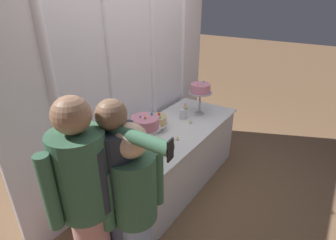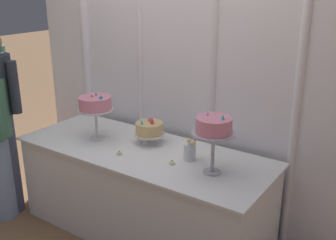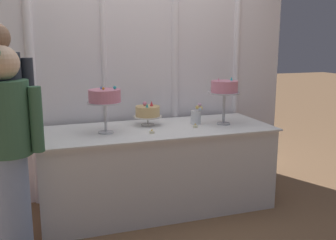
{
  "view_description": "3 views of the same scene",
  "coord_description": "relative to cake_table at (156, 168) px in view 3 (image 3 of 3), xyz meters",
  "views": [
    {
      "loc": [
        -2.21,
        -1.4,
        2.2
      ],
      "look_at": [
        0.02,
        0.12,
        0.89
      ],
      "focal_mm": 28.45,
      "sensor_mm": 36.0,
      "label": 1
    },
    {
      "loc": [
        1.83,
        -2.22,
        2.04
      ],
      "look_at": [
        0.16,
        0.22,
        1.0
      ],
      "focal_mm": 43.25,
      "sensor_mm": 36.0,
      "label": 2
    },
    {
      "loc": [
        -0.99,
        -3.13,
        1.53
      ],
      "look_at": [
        0.13,
        0.14,
        0.81
      ],
      "focal_mm": 41.43,
      "sensor_mm": 36.0,
      "label": 3
    }
  ],
  "objects": [
    {
      "name": "cake_display_leftmost",
      "position": [
        -0.46,
        -0.04,
        0.68
      ],
      "size": [
        0.3,
        0.3,
        0.4
      ],
      "color": "silver",
      "rests_on": "cake_table"
    },
    {
      "name": "cake_display_center",
      "position": [
        -0.04,
        0.14,
        0.5
      ],
      "size": [
        0.26,
        0.26,
        0.23
      ],
      "color": "silver",
      "rests_on": "cake_table"
    },
    {
      "name": "cake_display_rightmost",
      "position": [
        0.65,
        -0.05,
        0.71
      ],
      "size": [
        0.3,
        0.3,
        0.44
      ],
      "color": "#B2B2B7",
      "rests_on": "cake_table"
    },
    {
      "name": "tealight_near_left",
      "position": [
        0.34,
        -0.09,
        0.39
      ],
      "size": [
        0.04,
        0.04,
        0.04
      ],
      "color": "beige",
      "rests_on": "cake_table"
    },
    {
      "name": "guest_man_dark_suit",
      "position": [
        -1.22,
        -0.42,
        0.54
      ],
      "size": [
        0.45,
        0.36,
        1.64
      ],
      "color": "#4C5675",
      "rests_on": "ground_plane"
    },
    {
      "name": "guest_man_pink_jacket",
      "position": [
        -1.19,
        -0.52,
        0.45
      ],
      "size": [
        0.46,
        0.39,
        1.5
      ],
      "color": "#93ADD6",
      "rests_on": "ground_plane"
    },
    {
      "name": "cake_table",
      "position": [
        0.0,
        0.0,
        0.0
      ],
      "size": [
        2.1,
        0.82,
        0.75
      ],
      "color": "white",
      "rests_on": "ground_plane"
    },
    {
      "name": "flower_vase",
      "position": [
        0.41,
        0.05,
        0.45
      ],
      "size": [
        0.11,
        0.11,
        0.2
      ],
      "color": "silver",
      "rests_on": "cake_table"
    },
    {
      "name": "tealight_far_left",
      "position": [
        -0.09,
        -0.18,
        0.39
      ],
      "size": [
        0.04,
        0.04,
        0.04
      ],
      "color": "beige",
      "rests_on": "cake_table"
    },
    {
      "name": "ground_plane",
      "position": [
        0.0,
        -0.1,
        -0.38
      ],
      "size": [
        24.0,
        24.0,
        0.0
      ],
      "primitive_type": "plane",
      "color": "#846042"
    },
    {
      "name": "draped_curtain",
      "position": [
        -0.01,
        0.48,
        0.97
      ],
      "size": [
        3.12,
        0.14,
        2.61
      ],
      "color": "white",
      "rests_on": "ground_plane"
    }
  ]
}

